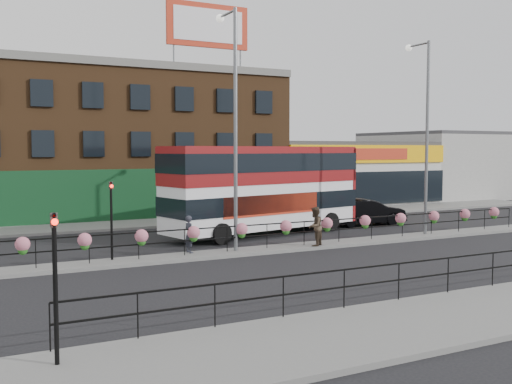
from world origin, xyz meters
name	(u,v)px	position (x,y,z in m)	size (l,w,h in m)	color
ground	(286,250)	(0.00, 0.00, 0.00)	(120.00, 120.00, 0.00)	black
south_pavement	(497,309)	(0.00, -12.00, 0.07)	(60.00, 4.00, 0.15)	slate
north_pavement	(191,221)	(0.00, 12.00, 0.07)	(60.00, 4.00, 0.15)	slate
median	(286,248)	(0.00, 0.00, 0.07)	(60.00, 1.60, 0.15)	slate
yellow_line_inner	(438,294)	(0.00, -9.70, 0.01)	(60.00, 0.10, 0.01)	gold
yellow_line_outer	(442,295)	(0.00, -9.88, 0.01)	(60.00, 0.10, 0.01)	gold
brick_building	(99,143)	(-4.00, 19.96, 5.13)	(25.00, 12.21, 10.30)	brown
supermarket	(328,172)	(16.00, 19.90, 2.65)	(15.00, 12.25, 5.30)	silver
warehouse_east	(451,165)	(30.75, 20.00, 3.15)	(14.50, 12.00, 6.30)	#A6A5A1
billboard	(208,26)	(2.50, 14.99, 13.18)	(6.00, 0.29, 4.40)	red
median_railing	(286,227)	(0.00, 0.00, 1.05)	(30.04, 0.56, 1.23)	black
south_railing	(399,273)	(-2.00, -10.10, 0.96)	(20.04, 0.05, 1.12)	black
double_decker_bus	(265,181)	(1.46, 4.79, 2.96)	(12.21, 5.21, 4.81)	white
car	(365,212)	(8.85, 5.46, 0.82)	(5.10, 2.18, 1.64)	black
pedestrian_a	(189,234)	(-4.60, 0.47, 0.97)	(0.46, 0.64, 1.63)	#252730
pedestrian_b	(315,226)	(1.29, -0.48, 1.07)	(1.13, 1.08, 1.83)	#443527
lamp_column_west	(233,108)	(-2.56, 0.32, 6.47)	(0.38, 1.87, 10.67)	slate
lamp_column_east	(424,120)	(8.72, 0.42, 6.20)	(0.37, 1.79, 10.22)	slate
traffic_light_south	(55,255)	(-12.00, -11.01, 2.47)	(0.15, 0.28, 3.65)	black
traffic_light_median	(111,203)	(-8.00, 0.39, 2.47)	(0.15, 0.28, 3.65)	black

